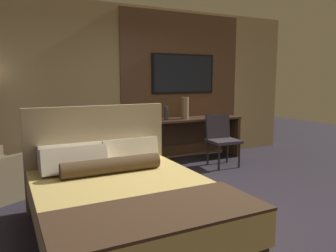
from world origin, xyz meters
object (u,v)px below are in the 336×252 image
(vase_tall, at_px, (185,108))
(vase_short, at_px, (166,113))
(bed, at_px, (124,203))
(tv, at_px, (183,74))
(desk_chair, at_px, (221,135))
(desk, at_px, (189,131))
(book, at_px, (214,116))

(vase_tall, xyz_separation_m, vase_short, (-0.39, 0.00, -0.08))
(bed, height_order, vase_short, bed)
(bed, distance_m, tv, 3.56)
(bed, height_order, vase_tall, bed)
(desk_chair, xyz_separation_m, vase_short, (-0.83, 0.51, 0.38))
(desk, xyz_separation_m, vase_short, (-0.53, -0.10, 0.37))
(tv, bearing_deg, desk_chair, -70.08)
(desk_chair, height_order, book, desk_chair)
(vase_tall, relative_size, vase_short, 1.66)
(desk_chair, relative_size, vase_short, 3.75)
(tv, height_order, book, tv)
(desk, height_order, book, book)
(book, bearing_deg, desk, 169.69)
(desk, relative_size, vase_short, 8.34)
(vase_tall, distance_m, book, 0.68)
(desk, xyz_separation_m, book, (0.51, -0.09, 0.27))
(desk, relative_size, tv, 1.51)
(desk_chair, distance_m, vase_tall, 0.82)
(tv, relative_size, book, 5.12)
(bed, distance_m, book, 3.49)
(vase_short, bearing_deg, desk, 10.55)
(bed, bearing_deg, tv, 50.47)
(desk, bearing_deg, bed, -132.08)
(bed, height_order, tv, tv)
(bed, height_order, book, bed)
(vase_tall, height_order, book, vase_tall)
(tv, bearing_deg, desk, -90.00)
(desk_chair, bearing_deg, vase_tall, 136.12)
(tv, relative_size, desk_chair, 1.47)
(desk_chair, xyz_separation_m, vase_tall, (-0.45, 0.50, 0.46))
(desk, xyz_separation_m, tv, (0.00, 0.22, 1.07))
(vase_tall, bearing_deg, desk_chair, -48.59)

